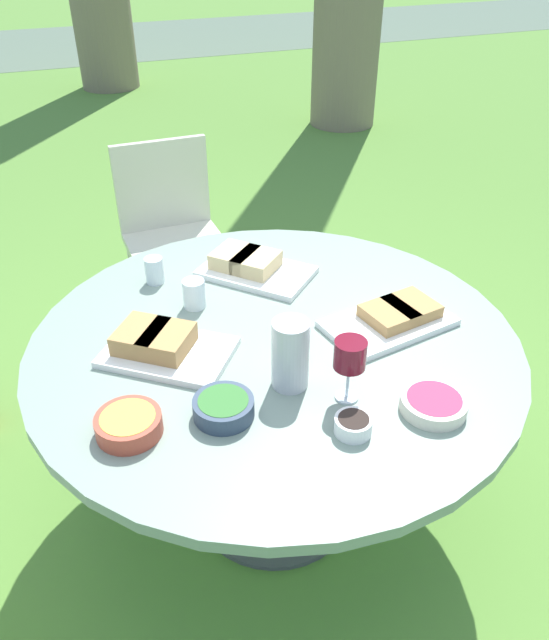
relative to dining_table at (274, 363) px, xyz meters
The scene contains 15 objects.
ground_plane 0.63m from the dining_table, ahead, with size 40.00×40.00×0.00m, color #5B8C38.
river_strip 8.98m from the dining_table, 90.00° to the left, with size 40.00×3.18×0.01m.
dining_table is the anchor object (origin of this frame).
chair_near_left 1.28m from the dining_table, 90.76° to the left, with size 0.45×0.43×0.89m.
water_pitcher 0.29m from the dining_table, 100.51° to the right, with size 0.10×0.10×0.19m.
wine_glass 0.40m from the dining_table, 76.73° to the right, with size 0.08×0.08×0.18m.
platter_bread_main 0.35m from the dining_table, behind, with size 0.42×0.40×0.08m.
platter_charcuterie 0.38m from the dining_table, 10.65° to the right, with size 0.41×0.28×0.06m.
platter_sandwich_side 0.41m from the dining_table, 80.86° to the left, with size 0.41×0.42×0.07m.
bowl_fries 0.54m from the dining_table, 152.93° to the right, with size 0.16×0.16×0.05m.
bowl_salad 0.38m from the dining_table, 132.08° to the right, with size 0.15×0.15×0.05m.
bowl_olives 0.45m from the dining_table, 85.82° to the right, with size 0.09×0.09×0.04m.
bowl_dip_red 0.52m from the dining_table, 59.63° to the right, with size 0.17×0.17×0.04m.
cup_water_near 0.33m from the dining_table, 124.95° to the left, with size 0.07×0.07×0.09m.
cup_water_far 0.53m from the dining_table, 120.10° to the left, with size 0.06×0.06×0.09m.
Camera 1 is at (-0.54, -1.38, 1.79)m, focal length 35.00 mm.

